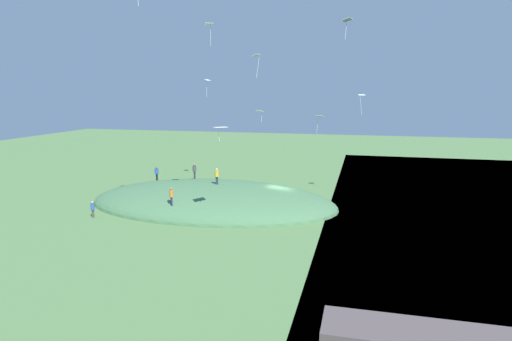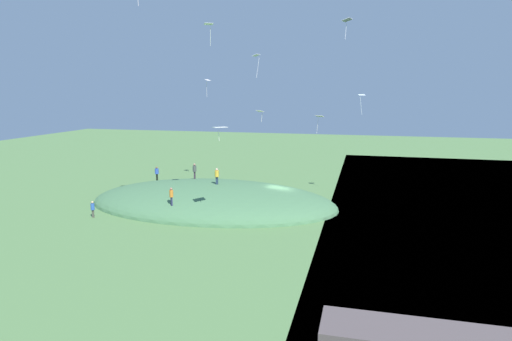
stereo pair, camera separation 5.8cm
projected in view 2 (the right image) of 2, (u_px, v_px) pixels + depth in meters
ground_plane at (280, 204)px, 47.92m from camera, size 160.00×160.00×0.00m
grass_hill at (212, 204)px, 47.92m from camera, size 27.53×16.56×4.56m
person_watching_kites at (217, 174)px, 47.02m from camera, size 0.50×0.50×1.77m
person_with_child at (93, 207)px, 42.56m from camera, size 0.37×0.37×1.68m
person_near_shore at (171, 194)px, 41.72m from camera, size 0.51×0.51×1.77m
person_walking_path at (195, 169)px, 51.24m from camera, size 0.43×0.43×1.84m
person_on_hilltop at (157, 172)px, 52.42m from camera, size 0.46×0.46×1.68m
kite_0 at (260, 112)px, 49.56m from camera, size 1.02×0.91×1.34m
kite_1 at (347, 21)px, 37.89m from camera, size 0.97×1.19×1.78m
kite_2 at (256, 57)px, 40.79m from camera, size 0.69×0.87×2.18m
kite_3 at (319, 117)px, 47.58m from camera, size 1.03×0.87×2.02m
kite_4 at (220, 128)px, 35.64m from camera, size 1.37×1.34×1.21m
kite_5 at (362, 97)px, 47.79m from camera, size 0.85×0.71×2.19m
kite_7 at (209, 25)px, 36.74m from camera, size 1.12×1.28×1.83m
kite_8 at (208, 82)px, 55.82m from camera, size 0.69×0.88×2.29m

